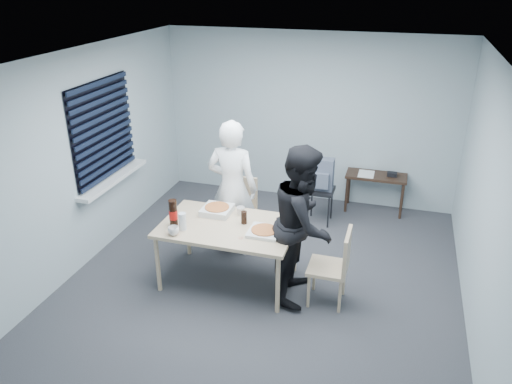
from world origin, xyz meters
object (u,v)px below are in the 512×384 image
(person_black, at_px, (303,224))
(stool, at_px, (320,196))
(mug_b, at_px, (241,211))
(backpack, at_px, (322,175))
(chair_far, at_px, (240,205))
(side_table, at_px, (376,180))
(chair_right, at_px, (336,263))
(soda_bottle, at_px, (173,213))
(person_white, at_px, (232,188))
(mug_a, at_px, (174,231))
(dining_table, at_px, (228,230))

(person_black, bearing_deg, stool, 3.22)
(mug_b, bearing_deg, backpack, 64.43)
(chair_far, height_order, mug_b, chair_far)
(side_table, relative_size, mug_b, 8.89)
(chair_right, bearing_deg, person_black, 168.00)
(side_table, xyz_separation_m, soda_bottle, (-2.07, -2.58, 0.38))
(chair_right, xyz_separation_m, person_white, (-1.44, 0.75, 0.37))
(stool, height_order, mug_a, mug_a)
(chair_far, xyz_separation_m, person_black, (1.04, -0.96, 0.37))
(dining_table, distance_m, backpack, 1.94)
(mug_b, distance_m, soda_bottle, 0.81)
(stool, distance_m, mug_a, 2.54)
(side_table, relative_size, backpack, 1.92)
(person_white, bearing_deg, mug_a, 73.74)
(person_white, height_order, soda_bottle, person_white)
(chair_far, relative_size, mug_a, 7.24)
(person_white, bearing_deg, backpack, -130.55)
(mug_a, distance_m, mug_b, 0.88)
(stool, xyz_separation_m, mug_b, (-0.71, -1.50, 0.38))
(chair_right, bearing_deg, dining_table, 176.89)
(chair_far, bearing_deg, dining_table, -79.43)
(chair_right, bearing_deg, mug_b, 162.85)
(dining_table, xyz_separation_m, soda_bottle, (-0.58, -0.18, 0.21))
(chair_right, distance_m, side_table, 2.48)
(dining_table, relative_size, soda_bottle, 4.83)
(backpack, relative_size, soda_bottle, 1.47)
(backpack, bearing_deg, soda_bottle, -125.41)
(chair_far, xyz_separation_m, backpack, (0.94, 0.81, 0.23))
(person_white, bearing_deg, dining_table, 104.86)
(chair_far, distance_m, person_white, 0.47)
(person_black, height_order, mug_b, person_black)
(chair_far, height_order, mug_a, chair_far)
(stool, height_order, soda_bottle, soda_bottle)
(chair_far, bearing_deg, person_white, -89.99)
(chair_right, bearing_deg, stool, 104.84)
(mug_a, relative_size, mug_b, 1.23)
(mug_a, bearing_deg, person_black, 16.35)
(side_table, distance_m, backpack, 0.98)
(mug_b, relative_size, soda_bottle, 0.32)
(side_table, xyz_separation_m, backpack, (-0.73, -0.62, 0.23))
(dining_table, relative_size, chair_right, 1.71)
(dining_table, bearing_deg, mug_b, 80.13)
(dining_table, xyz_separation_m, person_white, (-0.18, 0.68, 0.20))
(stool, xyz_separation_m, backpack, (0.00, -0.01, 0.34))
(person_black, relative_size, mug_b, 17.70)
(side_table, relative_size, mug_a, 7.23)
(soda_bottle, bearing_deg, person_black, 7.74)
(person_white, distance_m, mug_b, 0.46)
(chair_far, height_order, stool, chair_far)
(dining_table, height_order, chair_far, chair_far)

